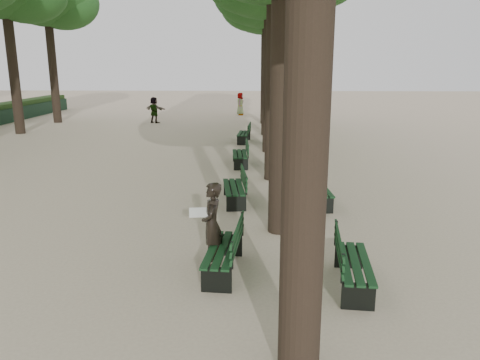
{
  "coord_description": "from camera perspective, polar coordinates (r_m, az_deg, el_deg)",
  "views": [
    {
      "loc": [
        0.94,
        -7.16,
        3.73
      ],
      "look_at": [
        0.6,
        3.0,
        1.2
      ],
      "focal_mm": 35.0,
      "sensor_mm": 36.0,
      "label": 1
    }
  ],
  "objects": [
    {
      "name": "pedestrian_b",
      "position": [
        30.47,
        5.02,
        8.73
      ],
      "size": [
        1.27,
        0.48,
        1.93
      ],
      "primitive_type": "imported",
      "rotation": [
        0.0,
        0.0,
        3.21
      ],
      "color": "#262628",
      "rests_on": "ground"
    },
    {
      "name": "bench_right_3",
      "position": [
        22.68,
        6.21,
        5.14
      ],
      "size": [
        0.76,
        1.85,
        0.92
      ],
      "color": "black",
      "rests_on": "ground"
    },
    {
      "name": "man_with_map",
      "position": [
        8.78,
        -3.44,
        -5.47
      ],
      "size": [
        0.6,
        0.65,
        1.62
      ],
      "color": "black",
      "rests_on": "ground"
    },
    {
      "name": "pedestrian_d",
      "position": [
        35.2,
        0.03,
        9.26
      ],
      "size": [
        0.46,
        0.85,
        1.65
      ],
      "primitive_type": "imported",
      "rotation": [
        0.0,
        0.0,
        1.41
      ],
      "color": "#262628",
      "rests_on": "ground"
    },
    {
      "name": "bench_left_0",
      "position": [
        8.67,
        -2.07,
        -9.55
      ],
      "size": [
        0.71,
        1.84,
        0.92
      ],
      "color": "black",
      "rests_on": "ground"
    },
    {
      "name": "pedestrian_e",
      "position": [
        30.99,
        -10.41,
        8.4
      ],
      "size": [
        1.51,
        1.05,
        1.66
      ],
      "primitive_type": "imported",
      "rotation": [
        0.0,
        0.0,
        2.63
      ],
      "color": "#262628",
      "rests_on": "ground"
    },
    {
      "name": "bench_right_2",
      "position": [
        18.43,
        7.17,
        3.06
      ],
      "size": [
        0.68,
        1.83,
        0.92
      ],
      "color": "black",
      "rests_on": "ground"
    },
    {
      "name": "pedestrian_c",
      "position": [
        31.04,
        7.72,
        8.69
      ],
      "size": [
        0.87,
        1.13,
        1.86
      ],
      "primitive_type": "imported",
      "rotation": [
        0.0,
        0.0,
        1.05
      ],
      "color": "#262628",
      "rests_on": "ground"
    },
    {
      "name": "bench_right_1",
      "position": [
        12.86,
        9.42,
        -1.81
      ],
      "size": [
        0.7,
        1.84,
        0.92
      ],
      "color": "black",
      "rests_on": "ground"
    },
    {
      "name": "bench_left_1",
      "position": [
        12.86,
        -0.71,
        -1.62
      ],
      "size": [
        0.76,
        1.85,
        0.92
      ],
      "color": "black",
      "rests_on": "ground"
    },
    {
      "name": "ground",
      "position": [
        8.13,
        -5.09,
        -13.41
      ],
      "size": [
        120.0,
        120.0,
        0.0
      ],
      "primitive_type": "plane",
      "color": "beige",
      "rests_on": "ground"
    },
    {
      "name": "bench_right_0",
      "position": [
        8.37,
        13.66,
        -10.87
      ],
      "size": [
        0.74,
        1.85,
        0.92
      ],
      "color": "black",
      "rests_on": "ground"
    },
    {
      "name": "bench_left_3",
      "position": [
        22.82,
        0.46,
        5.27
      ],
      "size": [
        0.67,
        1.83,
        0.92
      ],
      "color": "black",
      "rests_on": "ground"
    },
    {
      "name": "bench_left_2",
      "position": [
        17.56,
        0.01,
        2.63
      ],
      "size": [
        0.69,
        1.83,
        0.92
      ],
      "color": "black",
      "rests_on": "ground"
    }
  ]
}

